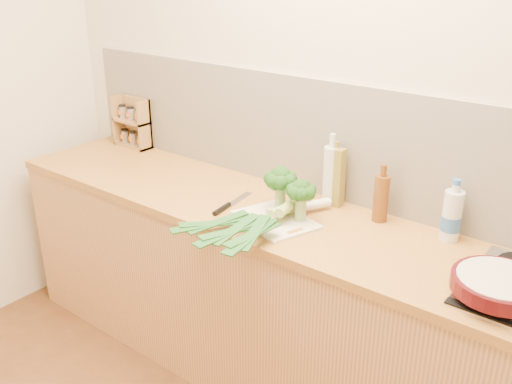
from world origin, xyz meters
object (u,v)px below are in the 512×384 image
spice_rack (134,125)px  skillet (501,284)px  chefs_knife (226,206)px  chopping_board (275,220)px

spice_rack → skillet: bearing=-9.4°
chefs_knife → skillet: skillet is taller
skillet → spice_rack: 2.22m
chopping_board → spice_rack: bearing=-174.6°
chefs_knife → skillet: size_ratio=0.68×
chopping_board → spice_rack: 1.30m
skillet → spice_rack: bearing=159.9°
chopping_board → chefs_knife: size_ratio=1.12×
chopping_board → skillet: size_ratio=0.77×
chopping_board → skillet: skillet is taller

